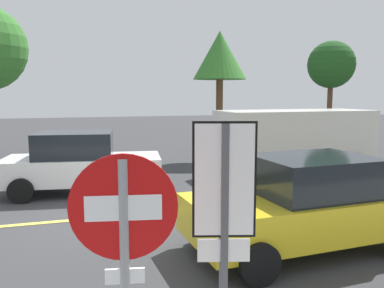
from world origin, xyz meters
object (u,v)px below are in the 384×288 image
(stop_sign, at_px, (125,257))
(tree_left_verge, at_px, (331,66))
(tree_centre_verge, at_px, (220,57))
(speed_limit_sign, at_px, (224,210))
(white_van, at_px, (295,138))
(car_yellow_crossing, at_px, (306,203))
(car_white_approaching, at_px, (81,163))

(stop_sign, distance_m, tree_left_verge, 17.24)
(tree_left_verge, xyz_separation_m, tree_centre_verge, (-5.57, -0.39, 0.20))
(stop_sign, distance_m, speed_limit_sign, 0.96)
(stop_sign, height_order, tree_centre_verge, tree_centre_verge)
(white_van, bearing_deg, stop_sign, -127.17)
(white_van, height_order, car_yellow_crossing, white_van)
(stop_sign, height_order, tree_left_verge, tree_left_verge)
(stop_sign, height_order, white_van, stop_sign)
(white_van, distance_m, tree_left_verge, 6.41)
(white_van, relative_size, tree_centre_verge, 0.99)
(car_yellow_crossing, distance_m, tree_centre_verge, 10.19)
(speed_limit_sign, relative_size, white_van, 0.48)
(car_yellow_crossing, bearing_deg, tree_centre_verge, 78.56)
(tree_centre_verge, bearing_deg, stop_sign, -113.38)
(tree_left_verge, height_order, tree_centre_verge, tree_centre_verge)
(speed_limit_sign, relative_size, tree_left_verge, 0.49)
(speed_limit_sign, xyz_separation_m, tree_left_verge, (10.15, 12.68, 2.27))
(speed_limit_sign, distance_m, tree_centre_verge, 13.35)
(white_van, bearing_deg, speed_limit_sign, -124.47)
(speed_limit_sign, distance_m, car_yellow_crossing, 4.04)
(car_white_approaching, height_order, tree_centre_verge, tree_centre_verge)
(speed_limit_sign, height_order, white_van, speed_limit_sign)
(car_white_approaching, xyz_separation_m, tree_left_verge, (11.20, 4.48, 3.19))
(tree_left_verge, bearing_deg, speed_limit_sign, -128.69)
(car_yellow_crossing, relative_size, tree_left_verge, 0.82)
(white_van, height_order, car_white_approaching, white_van)
(car_yellow_crossing, xyz_separation_m, tree_centre_verge, (1.90, 9.42, 3.41))
(white_van, xyz_separation_m, car_white_approaching, (-7.01, -0.48, -0.42))
(speed_limit_sign, height_order, car_white_approaching, speed_limit_sign)
(car_white_approaching, distance_m, tree_left_verge, 12.48)
(white_van, distance_m, car_white_approaching, 7.04)
(white_van, bearing_deg, car_yellow_crossing, -119.52)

